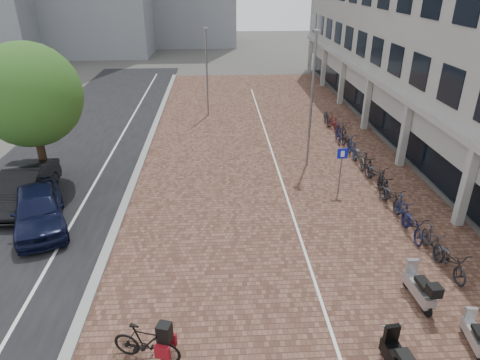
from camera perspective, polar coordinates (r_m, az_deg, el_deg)
name	(u,v)px	position (r m, az deg, el deg)	size (l,w,h in m)	color
ground	(251,300)	(13.90, 1.45, -15.82)	(140.00, 140.00, 0.00)	#474442
plaza_brick	(269,154)	(24.35, 3.92, 3.55)	(14.50, 42.00, 0.04)	brown
street_asphalt	(73,158)	(25.49, -21.48, 2.78)	(8.00, 50.00, 0.03)	black
curb	(144,155)	(24.51, -12.82, 3.25)	(0.35, 42.00, 0.14)	gray
lane_line	(110,157)	(24.92, -17.12, 2.99)	(0.12, 44.00, 0.00)	white
parking_line	(272,153)	(24.36, 4.38, 3.62)	(0.10, 30.00, 0.00)	white
car_navy	(38,209)	(18.82, -25.49, -3.50)	(1.90, 4.73, 1.61)	black
car_dark	(24,187)	(21.02, -27.07, -0.81)	(1.70, 4.88, 1.61)	black
hero_bike	(146,342)	(12.10, -12.49, -20.54)	(1.98, 1.08, 1.35)	black
scooter_front	(419,286)	(14.55, 22.97, -13.02)	(0.54, 1.74, 1.19)	#A2A1A6
scooter_back	(476,334)	(13.77, 29.10, -17.63)	(0.44, 1.42, 0.98)	#B0AFB5
parking_sign	(341,164)	(19.82, 13.45, 2.09)	(0.47, 0.09, 2.24)	slate
lamp_near	(311,103)	(21.99, 9.56, 10.20)	(0.12, 0.12, 6.85)	slate
lamp_far	(207,74)	(30.52, -4.48, 14.03)	(0.12, 0.12, 6.00)	gray
street_tree	(33,97)	(21.46, -26.04, 9.95)	(4.64, 4.64, 6.74)	#382619
bike_row	(367,164)	(22.57, 16.70, 2.02)	(1.23, 18.11, 1.05)	black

